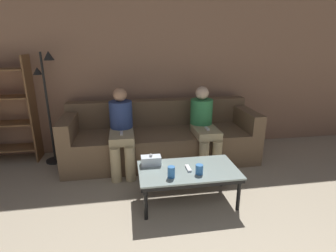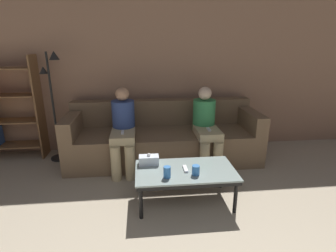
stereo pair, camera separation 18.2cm
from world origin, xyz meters
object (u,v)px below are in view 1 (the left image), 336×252
Objects in this scene: tissue_box at (151,160)px; seated_person_left_end at (121,128)px; couch at (161,139)px; cup_near_right at (199,169)px; cup_near_left at (171,172)px; seated_person_mid_left at (204,124)px; standing_lamp at (48,97)px; coffee_table at (188,172)px; game_remote at (188,168)px.

seated_person_left_end is at bearing 112.96° from tissue_box.
cup_near_right is (0.22, -1.29, 0.13)m from couch.
cup_near_left is 0.30m from cup_near_right.
seated_person_mid_left is (1.15, 0.00, -0.00)m from seated_person_left_end.
standing_lamp is at bearing 135.09° from cup_near_left.
standing_lamp is at bearing 157.99° from seated_person_left_end.
seated_person_mid_left is (0.36, 1.05, 0.15)m from cup_near_right.
tissue_box is 0.83m from seated_person_left_end.
couch is at bearing 157.45° from seated_person_mid_left.
game_remote reaches higher than coffee_table.
tissue_box reaches higher than cup_near_left.
coffee_table is 9.02× the size of cup_near_left.
cup_near_right is at bearing -54.72° from game_remote.
coffee_table is 0.18m from cup_near_right.
couch is at bearing 86.38° from cup_near_left.
coffee_table is at bearing 90.00° from game_remote.
couch reaches higher than coffee_table.
cup_near_left is 0.79× the size of game_remote.
seated_person_mid_left reaches higher than tissue_box.
game_remote is at bearing -83.69° from couch.
seated_person_left_end reaches higher than seated_person_mid_left.
seated_person_left_end is (-0.70, 0.93, 0.25)m from coffee_table.
cup_near_left is 0.54× the size of tissue_box.
standing_lamp is (-1.48, 1.48, 0.52)m from cup_near_left.
couch is 12.54× the size of tissue_box.
couch is at bearing 22.79° from seated_person_left_end.
seated_person_mid_left is at bearing -22.55° from couch.
cup_near_left reaches higher than coffee_table.
standing_lamp reaches higher than tissue_box.
cup_near_left is at bearing -145.00° from coffee_table.
cup_near_right is at bearing -39.16° from standing_lamp.
seated_person_mid_left is at bearing 71.19° from cup_near_right.
standing_lamp is (-1.69, 1.33, 0.57)m from game_remote.
seated_person_left_end is at bearing 126.99° from cup_near_right.
cup_near_right is 0.09× the size of seated_person_left_end.
game_remote is at bearing -38.08° from standing_lamp.
tissue_box is 0.42m from game_remote.
tissue_box reaches higher than cup_near_right.
seated_person_left_end is (-0.79, 1.05, 0.16)m from cup_near_right.
standing_lamp is (-1.31, 1.15, 0.53)m from tissue_box.
coffee_table is at bearing -38.08° from standing_lamp.
seated_person_left_end is at bearing 114.54° from cup_near_left.
seated_person_mid_left is at bearing 64.41° from coffee_table.
seated_person_left_end is (0.99, -0.40, -0.37)m from standing_lamp.
couch is at bearing -5.78° from standing_lamp.
cup_near_left is 0.11× the size of seated_person_mid_left.
standing_lamp is (-1.78, 1.45, 0.53)m from cup_near_right.
game_remote is (0.38, -0.17, -0.04)m from tissue_box.
cup_near_left is at bearing -121.39° from seated_person_mid_left.
tissue_box is at bearing -67.04° from seated_person_left_end.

